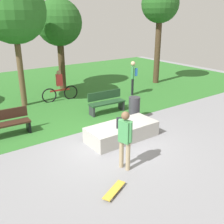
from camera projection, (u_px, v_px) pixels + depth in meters
The scene contains 14 objects.
ground_plane at pixel (109, 145), 8.45m from camera, with size 28.00×28.00×0.00m, color gray.
grass_lawn at pixel (28, 92), 14.31m from camera, with size 26.60×12.61×0.01m, color #2D6B28.
concrete_ledge at pixel (122, 132), 8.82m from camera, with size 2.43×1.07×0.51m, color #A8A59E.
backpack_on_ledge at pixel (121, 123), 8.46m from camera, with size 0.28×0.20×0.32m, color black.
skater_performing_trick at pixel (125, 136), 6.85m from camera, with size 0.27×0.42×1.65m.
skateboard_by_ledge at pixel (114, 190), 6.17m from camera, with size 0.81×0.53×0.08m.
park_bench_near_lamppost at pixel (106, 102), 11.17m from camera, with size 1.63×0.56×0.91m.
park_bench_far_left at pixel (5, 123), 8.96m from camera, with size 1.62×0.55×0.91m.
tree_slender_maple at pixel (13, 11), 10.79m from camera, with size 2.71×2.71×5.48m.
tree_broad_elm at pixel (160, 6), 14.82m from camera, with size 2.14×2.14×5.64m.
tree_young_birch at pixel (59, 23), 13.91m from camera, with size 2.45×2.45×4.81m.
trash_bin at pixel (134, 108), 10.44m from camera, with size 0.45×0.45×0.92m, color #333338.
pedestrian_with_backpack at pixel (133, 75), 13.51m from camera, with size 0.45×0.44×1.76m.
cyclist_on_bicycle at pixel (60, 88), 12.69m from camera, with size 1.82×0.22×1.52m.
Camera 1 is at (-4.33, -6.20, 3.93)m, focal length 42.06 mm.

